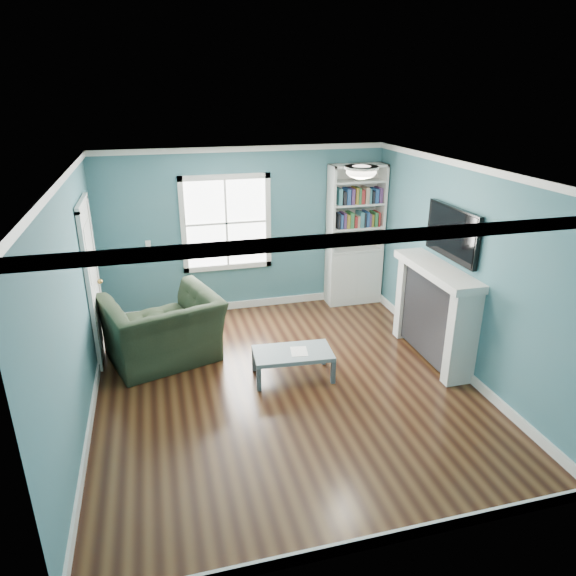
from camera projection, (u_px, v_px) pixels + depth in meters
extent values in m
plane|color=black|center=(285.00, 385.00, 6.30)|extent=(5.00, 5.00, 0.00)
plane|color=#38707E|center=(246.00, 231.00, 8.08)|extent=(4.50, 0.00, 4.50)
plane|color=#38707E|center=(375.00, 412.00, 3.58)|extent=(4.50, 0.00, 4.50)
plane|color=#38707E|center=(74.00, 307.00, 5.29)|extent=(0.00, 5.00, 5.00)
plane|color=#38707E|center=(461.00, 270.00, 6.36)|extent=(0.00, 5.00, 5.00)
plane|color=white|center=(285.00, 171.00, 5.35)|extent=(5.00, 5.00, 0.00)
cube|color=white|center=(248.00, 304.00, 8.52)|extent=(4.50, 0.03, 0.12)
cube|color=white|center=(364.00, 543.00, 4.04)|extent=(4.50, 0.03, 0.12)
cube|color=white|center=(93.00, 408.00, 5.75)|extent=(0.03, 5.00, 0.12)
cube|color=white|center=(448.00, 358.00, 6.81)|extent=(0.03, 5.00, 0.12)
cube|color=white|center=(243.00, 149.00, 7.60)|extent=(4.50, 0.04, 0.08)
cube|color=white|center=(386.00, 237.00, 3.13)|extent=(4.50, 0.04, 0.08)
cube|color=white|center=(56.00, 184.00, 4.84)|extent=(0.04, 5.00, 0.08)
cube|color=white|center=(472.00, 167.00, 5.90)|extent=(0.04, 5.00, 0.08)
cube|color=white|center=(226.00, 223.00, 7.95)|extent=(1.24, 0.01, 1.34)
cube|color=white|center=(183.00, 226.00, 7.78)|extent=(0.08, 0.06, 1.50)
cube|color=white|center=(268.00, 221.00, 8.09)|extent=(0.08, 0.06, 1.50)
cube|color=white|center=(228.00, 267.00, 8.19)|extent=(1.40, 0.06, 0.08)
cube|color=white|center=(224.00, 177.00, 7.67)|extent=(1.40, 0.06, 0.08)
cube|color=white|center=(226.00, 223.00, 7.93)|extent=(1.24, 0.03, 0.03)
cube|color=white|center=(226.00, 223.00, 7.93)|extent=(0.03, 0.03, 1.34)
cube|color=silver|center=(353.00, 276.00, 8.62)|extent=(0.90, 0.35, 0.90)
cube|color=silver|center=(331.00, 210.00, 8.10)|extent=(0.04, 0.35, 1.40)
cube|color=silver|center=(381.00, 207.00, 8.31)|extent=(0.04, 0.35, 1.40)
cube|color=silver|center=(353.00, 207.00, 8.35)|extent=(0.90, 0.02, 1.40)
cube|color=silver|center=(358.00, 166.00, 7.96)|extent=(0.90, 0.35, 0.04)
cube|color=silver|center=(354.00, 249.00, 8.45)|extent=(0.84, 0.33, 0.03)
cube|color=silver|center=(355.00, 227.00, 8.31)|extent=(0.84, 0.33, 0.03)
cube|color=silver|center=(357.00, 204.00, 8.17)|extent=(0.84, 0.33, 0.03)
cube|color=silver|center=(358.00, 181.00, 8.04)|extent=(0.84, 0.33, 0.03)
cube|color=black|center=(356.00, 220.00, 8.25)|extent=(0.70, 0.25, 0.22)
cube|color=#264C8C|center=(357.00, 196.00, 8.11)|extent=(0.70, 0.25, 0.22)
cylinder|color=beige|center=(359.00, 172.00, 7.94)|extent=(0.26, 0.06, 0.26)
cube|color=black|center=(435.00, 316.00, 6.76)|extent=(0.30, 1.20, 1.10)
cube|color=black|center=(432.00, 330.00, 6.83)|extent=(0.22, 0.65, 0.70)
cube|color=silver|center=(462.00, 339.00, 6.15)|extent=(0.36, 0.16, 1.20)
cube|color=silver|center=(410.00, 297.00, 7.36)|extent=(0.36, 0.16, 1.20)
cube|color=silver|center=(437.00, 270.00, 6.51)|extent=(0.44, 1.58, 0.10)
cube|color=black|center=(452.00, 233.00, 6.37)|extent=(0.06, 1.10, 0.65)
cube|color=silver|center=(93.00, 284.00, 6.66)|extent=(0.04, 0.80, 2.05)
cube|color=white|center=(90.00, 297.00, 6.26)|extent=(0.05, 0.08, 2.13)
cube|color=white|center=(96.00, 273.00, 7.07)|extent=(0.05, 0.08, 2.13)
cube|color=white|center=(81.00, 203.00, 6.27)|extent=(0.05, 0.98, 0.08)
sphere|color=#BF8C3F|center=(100.00, 281.00, 6.97)|extent=(0.07, 0.07, 0.07)
ellipsoid|color=white|center=(361.00, 172.00, 5.68)|extent=(0.34, 0.34, 0.15)
cylinder|color=white|center=(362.00, 168.00, 5.66)|extent=(0.38, 0.38, 0.03)
cube|color=white|center=(148.00, 244.00, 7.74)|extent=(0.08, 0.01, 0.12)
imported|color=black|center=(162.00, 319.00, 6.68)|extent=(1.58, 1.27, 1.21)
cube|color=#4D555D|center=(259.00, 379.00, 6.14)|extent=(0.06, 0.06, 0.30)
cube|color=#4D555D|center=(333.00, 372.00, 6.30)|extent=(0.06, 0.06, 0.30)
cube|color=#4D555D|center=(254.00, 360.00, 6.58)|extent=(0.06, 0.06, 0.30)
cube|color=#4D555D|center=(324.00, 354.00, 6.73)|extent=(0.06, 0.06, 0.30)
cube|color=slate|center=(293.00, 353.00, 6.37)|extent=(1.01, 0.60, 0.05)
cube|color=white|center=(299.00, 351.00, 6.37)|extent=(0.24, 0.29, 0.00)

